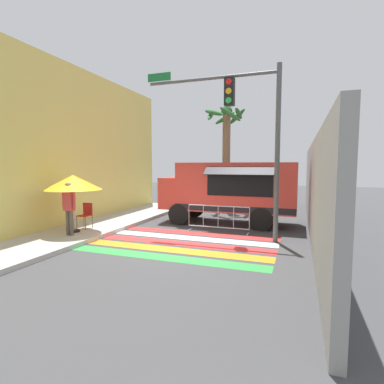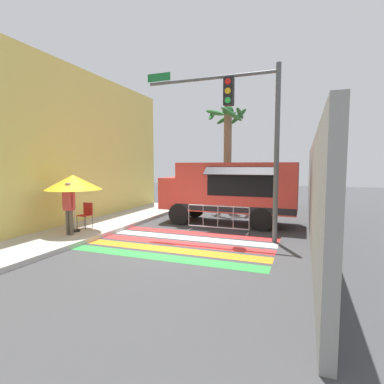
{
  "view_description": "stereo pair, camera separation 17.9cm",
  "coord_description": "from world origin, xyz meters",
  "views": [
    {
      "loc": [
        3.73,
        -8.75,
        2.51
      ],
      "look_at": [
        -0.31,
        2.49,
        1.44
      ],
      "focal_mm": 28.0,
      "sensor_mm": 36.0,
      "label": 1
    },
    {
      "loc": [
        3.9,
        -8.68,
        2.51
      ],
      "look_at": [
        -0.31,
        2.49,
        1.44
      ],
      "focal_mm": 28.0,
      "sensor_mm": 36.0,
      "label": 2
    }
  ],
  "objects": [
    {
      "name": "patio_umbrella",
      "position": [
        -3.74,
        -0.3,
        1.91
      ],
      "size": [
        1.96,
        1.96,
        2.03
      ],
      "color": "black",
      "rests_on": "sidewalk_left"
    },
    {
      "name": "vendor_person",
      "position": [
        -3.53,
        -0.78,
        1.18
      ],
      "size": [
        0.53,
        0.24,
        1.8
      ],
      "rotation": [
        0.0,
        0.0,
        0.28
      ],
      "color": "brown",
      "rests_on": "sidewalk_left"
    },
    {
      "name": "food_truck",
      "position": [
        0.82,
        3.79,
        1.53
      ],
      "size": [
        5.67,
        2.61,
        2.62
      ],
      "color": "#D13D33",
      "rests_on": "ground_plane"
    },
    {
      "name": "folding_chair",
      "position": [
        -3.81,
        0.4,
        0.72
      ],
      "size": [
        0.41,
        0.41,
        0.94
      ],
      "rotation": [
        0.0,
        0.0,
        0.11
      ],
      "color": "#4C4C51",
      "rests_on": "sidewalk_left"
    },
    {
      "name": "building_left_facade",
      "position": [
        -5.07,
        0.0,
        3.27
      ],
      "size": [
        0.25,
        16.0,
        6.54
      ],
      "color": "#E5D166",
      "rests_on": "ground_plane"
    },
    {
      "name": "palm_tree",
      "position": [
        -0.07,
        7.23,
        3.76
      ],
      "size": [
        2.33,
        2.37,
        5.7
      ],
      "color": "#7A664C",
      "rests_on": "ground_plane"
    },
    {
      "name": "sidewalk_left",
      "position": [
        -4.79,
        0.0,
        0.07
      ],
      "size": [
        4.4,
        16.0,
        0.15
      ],
      "color": "#B7B5AD",
      "rests_on": "ground_plane"
    },
    {
      "name": "concrete_wall_right",
      "position": [
        4.23,
        3.0,
        1.66
      ],
      "size": [
        0.2,
        16.0,
        3.33
      ],
      "color": "gray",
      "rests_on": "ground_plane"
    },
    {
      "name": "traffic_signal_pole",
      "position": [
        2.07,
        1.29,
        4.0
      ],
      "size": [
        4.7,
        0.29,
        5.81
      ],
      "color": "#515456",
      "rests_on": "ground_plane"
    },
    {
      "name": "barricade_front",
      "position": [
        0.9,
        2.01,
        0.51
      ],
      "size": [
        2.36,
        0.44,
        1.01
      ],
      "color": "#B7BABF",
      "rests_on": "ground_plane"
    },
    {
      "name": "crosswalk_painted",
      "position": [
        0.0,
        0.01,
        0.0
      ],
      "size": [
        6.4,
        3.6,
        0.01
      ],
      "color": "green",
      "rests_on": "ground_plane"
    },
    {
      "name": "ground_plane",
      "position": [
        0.0,
        0.0,
        0.0
      ],
      "size": [
        60.0,
        60.0,
        0.0
      ],
      "primitive_type": "plane",
      "color": "#424244"
    }
  ]
}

